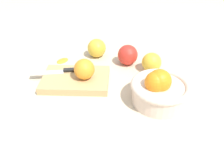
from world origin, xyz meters
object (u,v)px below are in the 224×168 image
at_px(bowl, 159,89).
at_px(apple_front_left, 152,62).
at_px(cutting_board, 76,80).
at_px(knife, 60,71).
at_px(apple_front_right, 97,48).
at_px(orange_on_board, 84,69).
at_px(apple_front_left_2, 128,55).

bearing_deg(bowl, apple_front_left, -87.73).
height_order(bowl, apple_front_left, bowl).
height_order(cutting_board, apple_front_left, apple_front_left).
distance_m(knife, apple_front_right, 0.19).
distance_m(orange_on_board, knife, 0.10).
bearing_deg(bowl, cutting_board, -17.75).
xyz_separation_m(cutting_board, knife, (0.06, -0.02, 0.02)).
bearing_deg(apple_front_left_2, cutting_board, 38.10).
height_order(orange_on_board, apple_front_left, orange_on_board).
distance_m(apple_front_left, apple_front_right, 0.23).
height_order(bowl, orange_on_board, bowl).
height_order(bowl, knife, bowl).
distance_m(bowl, apple_front_left_2, 0.24).
relative_size(cutting_board, orange_on_board, 3.27).
xyz_separation_m(knife, apple_front_left_2, (-0.23, -0.11, 0.01)).
xyz_separation_m(bowl, apple_front_left, (0.01, -0.17, -0.01)).
distance_m(bowl, orange_on_board, 0.24).
distance_m(orange_on_board, apple_front_left, 0.24).
xyz_separation_m(knife, apple_front_right, (-0.11, -0.16, 0.01)).
bearing_deg(orange_on_board, cutting_board, -9.17).
xyz_separation_m(cutting_board, apple_front_left_2, (-0.17, -0.13, 0.03)).
bearing_deg(orange_on_board, apple_front_right, -95.27).
bearing_deg(cutting_board, bowl, 162.25).
xyz_separation_m(apple_front_right, apple_front_left_2, (-0.12, 0.05, 0.00)).
bearing_deg(apple_front_right, apple_front_left, 154.30).
bearing_deg(cutting_board, apple_front_right, -105.09).
bearing_deg(orange_on_board, knife, -18.90).
bearing_deg(apple_front_left_2, apple_front_left, 151.19).
bearing_deg(apple_front_right, apple_front_left_2, 156.56).
bearing_deg(apple_front_left, cutting_board, 19.06).
height_order(bowl, apple_front_left_2, bowl).
height_order(knife, apple_front_right, apple_front_right).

